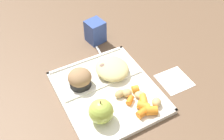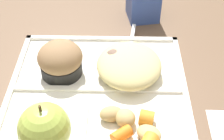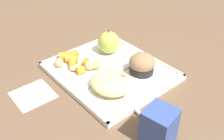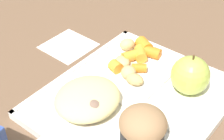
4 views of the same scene
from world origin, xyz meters
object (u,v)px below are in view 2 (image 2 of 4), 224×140
object	(u,v)px
lunch_tray	(97,104)
green_apple	(44,128)
bran_muffin	(60,60)
plastic_fork	(129,52)

from	to	relation	value
lunch_tray	green_apple	bearing A→B (deg)	141.86
bran_muffin	green_apple	bearing A→B (deg)	-180.00
green_apple	bran_muffin	world-z (taller)	green_apple
bran_muffin	plastic_fork	bearing A→B (deg)	-64.28
bran_muffin	plastic_fork	size ratio (longest dim) A/B	0.49
plastic_fork	bran_muffin	bearing A→B (deg)	115.72
lunch_tray	bran_muffin	bearing A→B (deg)	43.60
green_apple	bran_muffin	size ratio (longest dim) A/B	1.06
lunch_tray	green_apple	size ratio (longest dim) A/B	4.15
lunch_tray	bran_muffin	xyz separation A→B (m)	(0.07, 0.07, 0.03)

